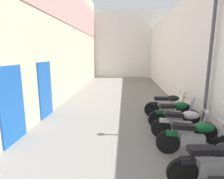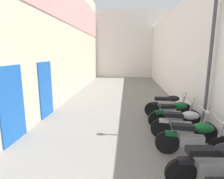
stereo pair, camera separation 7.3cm
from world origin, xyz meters
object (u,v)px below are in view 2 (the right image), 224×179
(street_lamp, at_px, (208,44))
(motorcycle_seventh, at_px, (175,113))
(motorcycle_fifth, at_px, (195,138))
(motorcycle_eighth, at_px, (168,105))
(motorcycle_sixth, at_px, (184,124))
(motorcycle_fourth, at_px, (215,163))

(street_lamp, bearing_deg, motorcycle_seventh, 148.85)
(motorcycle_fifth, relative_size, motorcycle_seventh, 1.00)
(motorcycle_fifth, height_order, motorcycle_eighth, same)
(motorcycle_sixth, relative_size, street_lamp, 0.39)
(motorcycle_eighth, relative_size, street_lamp, 0.39)
(motorcycle_fourth, relative_size, motorcycle_sixth, 1.00)
(motorcycle_sixth, xyz_separation_m, motorcycle_eighth, (0.00, 1.97, 0.00))
(motorcycle_fifth, xyz_separation_m, motorcycle_seventh, (-0.00, 1.85, 0.00))
(motorcycle_fourth, bearing_deg, motorcycle_eighth, 90.00)
(motorcycle_seventh, height_order, motorcycle_eighth, same)
(motorcycle_fourth, distance_m, street_lamp, 3.44)
(motorcycle_eighth, bearing_deg, street_lamp, -63.94)
(motorcycle_sixth, distance_m, motorcycle_eighth, 1.97)
(motorcycle_sixth, xyz_separation_m, motorcycle_seventh, (-0.00, 0.96, 0.00))
(motorcycle_eighth, height_order, street_lamp, street_lamp)
(motorcycle_fourth, distance_m, motorcycle_eighth, 3.91)
(motorcycle_sixth, bearing_deg, motorcycle_seventh, 90.00)
(motorcycle_fourth, distance_m, motorcycle_fifth, 1.06)
(motorcycle_fifth, xyz_separation_m, motorcycle_eighth, (0.00, 2.86, 0.00))
(motorcycle_fourth, relative_size, motorcycle_fifth, 1.00)
(motorcycle_eighth, bearing_deg, motorcycle_sixth, -90.00)
(motorcycle_sixth, height_order, motorcycle_eighth, same)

